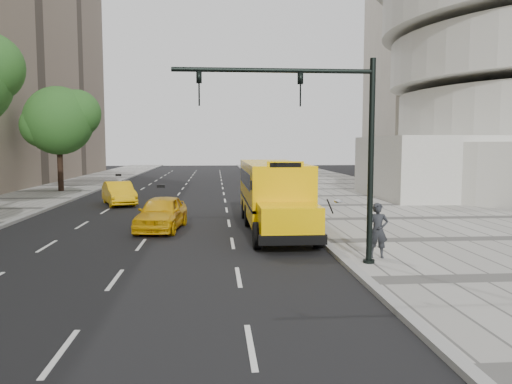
{
  "coord_description": "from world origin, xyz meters",
  "views": [
    {
      "loc": [
        1.86,
        -24.11,
        3.8
      ],
      "look_at": [
        3.5,
        -4.0,
        1.9
      ],
      "focal_mm": 35.0,
      "sensor_mm": 36.0,
      "label": 1
    }
  ],
  "objects": [
    {
      "name": "sidewalk_museum",
      "position": [
        12.0,
        0.0,
        0.07
      ],
      "size": [
        12.0,
        140.0,
        0.15
      ],
      "primitive_type": "cube",
      "color": "#9B9892",
      "rests_on": "ground"
    },
    {
      "name": "curb_far",
      "position": [
        -8.0,
        0.0,
        0.07
      ],
      "size": [
        0.3,
        140.0,
        0.15
      ],
      "primitive_type": "cube",
      "color": "gray",
      "rests_on": "ground"
    },
    {
      "name": "taxi_far",
      "position": [
        -4.3,
        8.16,
        0.74
      ],
      "size": [
        3.0,
        4.75,
        1.48
      ],
      "primitive_type": "imported",
      "rotation": [
        0.0,
        0.0,
        0.35
      ],
      "color": "#E5A80B",
      "rests_on": "ground"
    },
    {
      "name": "curb_museum",
      "position": [
        6.0,
        0.0,
        0.07
      ],
      "size": [
        0.3,
        140.0,
        0.15
      ],
      "primitive_type": "cube",
      "color": "gray",
      "rests_on": "ground"
    },
    {
      "name": "pedestrian",
      "position": [
        7.1,
        -8.52,
        1.05
      ],
      "size": [
        0.71,
        0.53,
        1.79
      ],
      "primitive_type": "imported",
      "rotation": [
        0.0,
        0.0,
        -0.16
      ],
      "color": "#232529",
      "rests_on": "sidewalk_museum"
    },
    {
      "name": "ground",
      "position": [
        0.0,
        0.0,
        0.0
      ],
      "size": [
        140.0,
        140.0,
        0.0
      ],
      "primitive_type": "plane",
      "color": "black",
      "rests_on": "ground"
    },
    {
      "name": "traffic_signal",
      "position": [
        5.19,
        -9.2,
        4.09
      ],
      "size": [
        6.18,
        0.36,
        6.4
      ],
      "color": "black",
      "rests_on": "ground"
    },
    {
      "name": "school_bus",
      "position": [
        4.5,
        -1.25,
        1.76
      ],
      "size": [
        2.96,
        11.56,
        3.19
      ],
      "color": "#FFBE00",
      "rests_on": "ground"
    },
    {
      "name": "tree_c",
      "position": [
        -10.4,
        16.85,
        5.78
      ],
      "size": [
        6.07,
        5.39,
        8.43
      ],
      "color": "black",
      "rests_on": "ground"
    },
    {
      "name": "taxi_near",
      "position": [
        -0.57,
        -1.66,
        0.77
      ],
      "size": [
        2.31,
        4.67,
        1.53
      ],
      "primitive_type": "imported",
      "rotation": [
        0.0,
        0.0,
        -0.11
      ],
      "color": "#E5A80B",
      "rests_on": "ground"
    }
  ]
}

